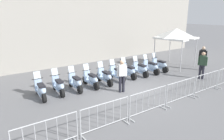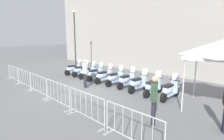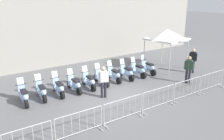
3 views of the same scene
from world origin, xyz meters
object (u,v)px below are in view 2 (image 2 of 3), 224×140
Objects in this scene: motorcycle_8 at (152,87)px; barrier_segment_0 at (13,74)px; motorcycle_3 at (95,74)px; canopy_tent at (222,50)px; motorcycle_0 at (73,69)px; officer_by_barriers at (154,97)px; motorcycle_1 at (81,71)px; motorcycle_5 at (115,78)px; motorcycle_6 at (127,81)px; barrier_segment_5 at (132,128)px; street_lamp at (75,34)px; motorcycle_7 at (138,84)px; motorcycle_2 at (88,72)px; motorcycle_9 at (170,91)px; barrier_segment_1 at (24,79)px; barrier_segment_3 at (58,94)px; barrier_segment_4 at (86,107)px; motorcycle_4 at (104,76)px; officer_mid_plaza at (85,72)px; barrier_segment_2 at (38,85)px.

barrier_segment_0 is (-9.10, -2.73, 0.07)m from motorcycle_8.
canopy_tent is (7.52, -0.85, 2.06)m from motorcycle_3.
motorcycle_0 is 0.99× the size of officer_by_barriers.
motorcycle_1 is 0.99× the size of motorcycle_8.
motorcycle_1 is 8.75m from officer_by_barriers.
motorcycle_5 and motorcycle_6 have the same top height.
barrier_segment_5 is at bearing -9.35° from barrier_segment_0.
street_lamp reaches higher than motorcycle_3.
motorcycle_6 and motorcycle_7 have the same top height.
motorcycle_2 is at bearing 150.45° from officer_by_barriers.
street_lamp is 1.87× the size of canopy_tent.
motorcycle_9 is 0.99× the size of officer_by_barriers.
motorcycle_9 reaches higher than barrier_segment_1.
barrier_segment_1 is 0.37× the size of street_lamp.
barrier_segment_3 is 1.00× the size of barrier_segment_4.
motorcycle_0 is at bearing 170.74° from motorcycle_8.
motorcycle_1 is 2.80m from motorcycle_4.
barrier_segment_3 is at bearing -79.19° from motorcycle_4.
motorcycle_7 reaches higher than barrier_segment_0.
motorcycle_9 is (0.93, -0.10, 0.00)m from motorcycle_8.
barrier_segment_1 is 0.69× the size of canopy_tent.
motorcycle_9 is at bearing -8.63° from motorcycle_3.
motorcycle_1 is 0.99× the size of motorcycle_5.
motorcycle_8 is (3.69, -0.59, 0.00)m from motorcycle_4.
motorcycle_1 is at bearing 168.81° from motorcycle_4.
barrier_segment_3 is 1.00× the size of barrier_segment_5.
barrier_segment_4 is (1.98, -4.61, 0.07)m from motorcycle_5.
motorcycle_7 is 4.38m from barrier_segment_3.
motorcycle_7 is 0.31× the size of street_lamp.
barrier_segment_1 is 3.78m from officer_mid_plaza.
motorcycle_9 is at bearing -17.99° from street_lamp.
motorcycle_6 is 2.80m from motorcycle_9.
street_lamp reaches higher than motorcycle_6.
barrier_segment_2 is 0.37× the size of street_lamp.
barrier_segment_0 is (-7.27, -3.14, 0.07)m from motorcycle_6.
motorcycle_1 is at bearing 170.52° from motorcycle_5.
officer_mid_plaza reaches higher than motorcycle_4.
barrier_segment_3 is (-3.78, -3.66, 0.07)m from motorcycle_9.
motorcycle_3 reaches higher than barrier_segment_2.
motorcycle_6 is 7.93m from barrier_segment_0.
motorcycle_5 is (2.77, -0.41, 0.00)m from motorcycle_2.
motorcycle_1 is 4.69m from barrier_segment_0.
barrier_segment_5 is at bearing -50.71° from motorcycle_5.
motorcycle_1 is at bearing 144.23° from barrier_segment_5.
barrier_segment_2 is 2.70m from officer_mid_plaza.
motorcycle_0 is 0.31× the size of street_lamp.
street_lamp is 3.14× the size of officer_mid_plaza.
officer_by_barriers reaches higher than motorcycle_6.
barrier_segment_1 is 2.11m from barrier_segment_2.
motorcycle_0 is at bearing 154.48° from officer_by_barriers.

